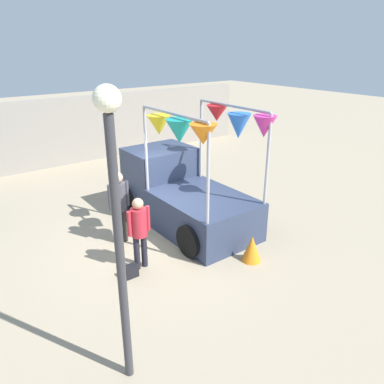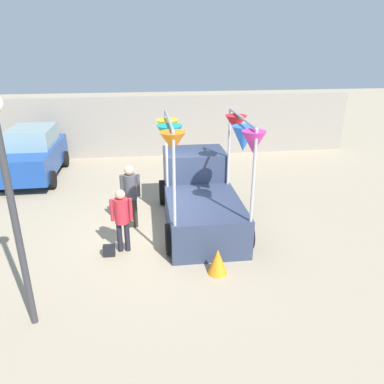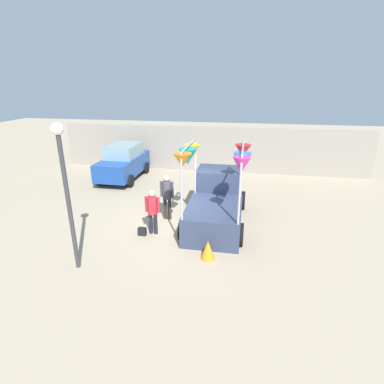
{
  "view_description": "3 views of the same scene",
  "coord_description": "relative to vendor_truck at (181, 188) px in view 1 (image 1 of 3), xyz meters",
  "views": [
    {
      "loc": [
        -4.21,
        -7.07,
        4.55
      ],
      "look_at": [
        0.84,
        -0.35,
        1.18
      ],
      "focal_mm": 35.0,
      "sensor_mm": 36.0,
      "label": 1
    },
    {
      "loc": [
        -0.28,
        -9.05,
        4.84
      ],
      "look_at": [
        0.88,
        -0.09,
        1.17
      ],
      "focal_mm": 35.0,
      "sensor_mm": 36.0,
      "label": 2
    },
    {
      "loc": [
        2.14,
        -9.91,
        5.08
      ],
      "look_at": [
        0.41,
        -0.47,
        1.52
      ],
      "focal_mm": 28.0,
      "sensor_mm": 36.0,
      "label": 3
    }
  ],
  "objects": [
    {
      "name": "person_customer",
      "position": [
        -2.08,
        -1.43,
        0.06
      ],
      "size": [
        0.53,
        0.34,
        1.62
      ],
      "color": "black",
      "rests_on": "ground"
    },
    {
      "name": "handbag",
      "position": [
        -2.43,
        -1.63,
        -0.78
      ],
      "size": [
        0.28,
        0.16,
        0.28
      ],
      "primitive_type": "cube",
      "color": "black",
      "rests_on": "ground"
    },
    {
      "name": "folded_kite_bundle_tangerine",
      "position": [
        0.02,
        -2.68,
        -0.62
      ],
      "size": [
        0.58,
        0.58,
        0.6
      ],
      "primitive_type": "cone",
      "rotation": [
        0.0,
        0.0,
        1.15
      ],
      "color": "orange",
      "rests_on": "ground"
    },
    {
      "name": "brick_boundary_wall",
      "position": [
        -1.17,
        6.92,
        0.38
      ],
      "size": [
        18.0,
        0.36,
        2.6
      ],
      "primitive_type": "cube",
      "color": "gray",
      "rests_on": "ground"
    },
    {
      "name": "vendor_truck",
      "position": [
        0.0,
        0.0,
        0.0
      ],
      "size": [
        2.54,
        4.18,
        3.17
      ],
      "color": "#2D3851",
      "rests_on": "ground"
    },
    {
      "name": "person_vendor",
      "position": [
        -1.9,
        -0.17,
        0.18
      ],
      "size": [
        0.53,
        0.34,
        1.8
      ],
      "color": "#2D2823",
      "rests_on": "ground"
    },
    {
      "name": "street_lamp",
      "position": [
        -3.63,
        -3.79,
        1.76
      ],
      "size": [
        0.32,
        0.32,
        4.14
      ],
      "color": "#333338",
      "rests_on": "ground"
    },
    {
      "name": "ground_plane",
      "position": [
        -1.17,
        -0.59,
        -0.92
      ],
      "size": [
        60.0,
        60.0,
        0.0
      ],
      "primitive_type": "plane",
      "color": "gray"
    }
  ]
}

